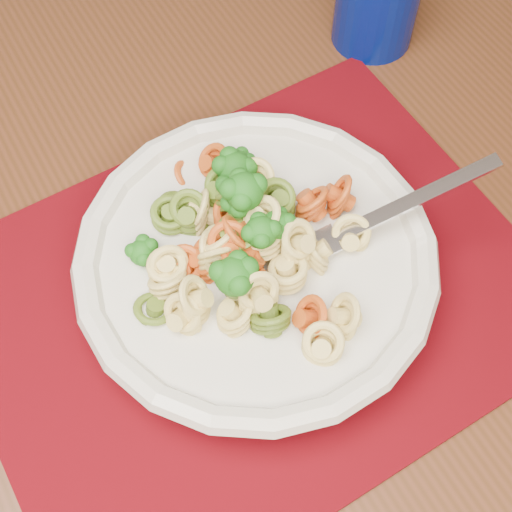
{
  "coord_description": "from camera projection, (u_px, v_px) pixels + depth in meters",
  "views": [
    {
      "loc": [
        -0.04,
        0.4,
        1.17
      ],
      "look_at": [
        -0.02,
        0.65,
        0.73
      ],
      "focal_mm": 50.0,
      "sensor_mm": 36.0,
      "label": 1
    }
  ],
  "objects": [
    {
      "name": "dining_table",
      "position": [
        245.0,
        192.0,
        0.68
      ],
      "size": [
        1.77,
        1.51,
        0.69
      ],
      "rotation": [
        0.0,
        0.0,
        0.43
      ],
      "color": "#4B2615",
      "rests_on": "ground"
    },
    {
      "name": "pasta_bowl",
      "position": [
        256.0,
        263.0,
        0.51
      ],
      "size": [
        0.26,
        0.26,
        0.05
      ],
      "color": "beige",
      "rests_on": "placemat"
    },
    {
      "name": "fork",
      "position": [
        320.0,
        245.0,
        0.5
      ],
      "size": [
        0.18,
        0.07,
        0.08
      ],
      "primitive_type": null,
      "rotation": [
        0.0,
        -0.35,
        0.23
      ],
      "color": "silver",
      "rests_on": "pasta_bowl"
    },
    {
      "name": "pasta_broccoli_heap",
      "position": [
        256.0,
        252.0,
        0.5
      ],
      "size": [
        0.22,
        0.22,
        0.06
      ],
      "primitive_type": null,
      "color": "#DBC86C",
      "rests_on": "pasta_bowl"
    },
    {
      "name": "placemat",
      "position": [
        253.0,
        295.0,
        0.53
      ],
      "size": [
        0.51,
        0.47,
        0.0
      ],
      "primitive_type": "cube",
      "rotation": [
        0.0,
        0.0,
        0.45
      ],
      "color": "#4E030A",
      "rests_on": "dining_table"
    }
  ]
}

